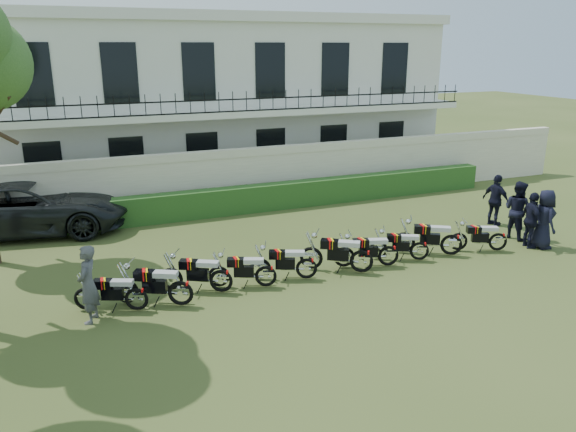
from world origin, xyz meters
name	(u,v)px	position (x,y,z in m)	size (l,w,h in m)	color
ground	(350,279)	(0.00, 0.00, 0.00)	(100.00, 100.00, 0.00)	#3A481D
perimeter_wall	(253,176)	(0.00, 8.00, 1.17)	(30.00, 0.35, 2.30)	beige
hedge	(285,195)	(1.00, 7.20, 0.50)	(18.00, 0.60, 1.00)	#244B1A
building	(211,98)	(0.00, 13.96, 3.71)	(20.40, 9.60, 7.40)	silver
motorcycle_0	(136,294)	(-5.61, 0.27, 0.45)	(1.67, 0.84, 0.97)	black
motorcycle_1	(180,287)	(-4.58, 0.13, 0.50)	(1.81, 1.04, 1.09)	black
motorcycle_2	(221,275)	(-3.46, 0.50, 0.48)	(1.72, 1.01, 1.04)	black
motorcycle_3	(266,271)	(-2.28, 0.40, 0.45)	(1.70, 0.82, 0.98)	black
motorcycle_4	(307,263)	(-1.09, 0.47, 0.46)	(1.72, 0.84, 1.00)	black
motorcycle_5	(362,256)	(0.49, 0.27, 0.52)	(1.78, 1.22, 1.12)	black
motorcycle_6	(389,251)	(1.46, 0.43, 0.47)	(1.81, 0.77, 1.02)	black
motorcycle_7	(420,247)	(2.55, 0.46, 0.44)	(1.59, 0.91, 0.96)	black
motorcycle_8	(452,240)	(3.67, 0.43, 0.51)	(1.78, 1.16, 1.11)	black
motorcycle_9	(498,237)	(5.25, 0.21, 0.45)	(1.66, 0.84, 0.97)	black
suv	(29,208)	(-8.07, 7.63, 0.88)	(2.94, 6.37, 1.77)	black
inspector	(88,284)	(-6.65, 0.15, 0.92)	(0.67, 0.44, 1.84)	#545459
officer_2	(531,220)	(6.40, 0.11, 0.89)	(1.04, 0.43, 1.78)	black
officer_3	(544,219)	(6.77, -0.04, 0.93)	(0.91, 0.59, 1.86)	black
officer_4	(517,210)	(6.66, 0.98, 0.96)	(0.93, 0.73, 1.92)	black
officer_5	(496,200)	(7.00, 2.33, 0.91)	(1.06, 0.44, 1.81)	black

